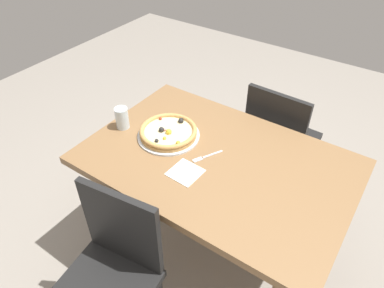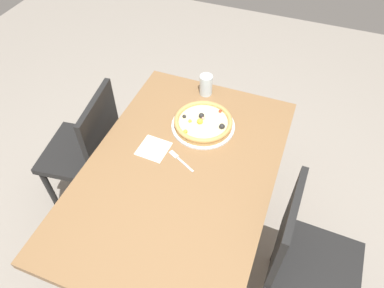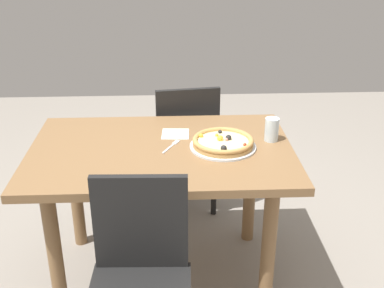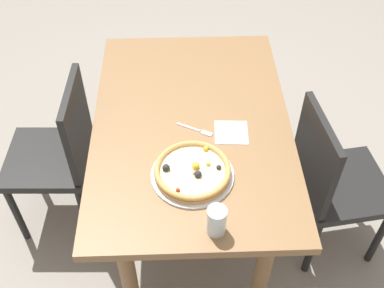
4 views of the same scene
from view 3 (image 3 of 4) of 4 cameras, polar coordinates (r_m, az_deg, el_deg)
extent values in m
plane|color=gray|center=(2.79, -3.22, -14.56)|extent=(6.00, 6.00, 0.00)
cube|color=olive|center=(2.40, -3.63, -0.90)|extent=(1.29, 0.86, 0.04)
cylinder|color=olive|center=(2.41, -15.78, -12.15)|extent=(0.07, 0.07, 0.71)
cylinder|color=olive|center=(2.39, 8.96, -11.79)|extent=(0.07, 0.07, 0.71)
cylinder|color=olive|center=(2.88, -13.47, -5.36)|extent=(0.07, 0.07, 0.71)
cylinder|color=olive|center=(2.86, 6.80, -5.01)|extent=(0.07, 0.07, 0.71)
cube|color=black|center=(1.97, -6.05, -9.13)|extent=(0.38, 0.04, 0.42)
cylinder|color=black|center=(3.39, -4.31, -2.66)|extent=(0.04, 0.04, 0.42)
cylinder|color=black|center=(3.44, 1.33, -2.19)|extent=(0.04, 0.04, 0.42)
cylinder|color=black|center=(3.10, -3.59, -5.49)|extent=(0.04, 0.04, 0.42)
cylinder|color=black|center=(3.15, 2.58, -4.94)|extent=(0.04, 0.04, 0.42)
cube|color=black|center=(3.16, -1.03, -0.11)|extent=(0.45, 0.45, 0.04)
cube|color=black|center=(2.90, -0.46, 2.51)|extent=(0.38, 0.08, 0.42)
cylinder|color=silver|center=(2.39, 3.63, -0.29)|extent=(0.33, 0.33, 0.01)
cylinder|color=tan|center=(2.39, 3.64, 0.01)|extent=(0.30, 0.30, 0.02)
cylinder|color=beige|center=(2.38, 3.65, 0.28)|extent=(0.26, 0.26, 0.01)
torus|color=tan|center=(2.38, 3.66, 0.43)|extent=(0.30, 0.30, 0.02)
sphere|color=#E58C7F|center=(2.39, 4.04, 0.53)|extent=(0.02, 0.02, 0.02)
sphere|color=maroon|center=(2.34, 6.21, -0.08)|extent=(0.02, 0.02, 0.02)
sphere|color=#262626|center=(2.40, 4.29, 0.74)|extent=(0.03, 0.03, 0.03)
sphere|color=gold|center=(2.39, 3.31, 0.67)|extent=(0.03, 0.03, 0.03)
sphere|color=gold|center=(2.42, 1.06, 0.99)|extent=(0.02, 0.02, 0.02)
sphere|color=gold|center=(2.43, 2.93, 1.05)|extent=(0.02, 0.02, 0.02)
sphere|color=#262626|center=(2.47, 3.30, 1.44)|extent=(0.02, 0.02, 0.02)
sphere|color=#262626|center=(2.28, 3.73, -0.50)|extent=(0.03, 0.03, 0.03)
cube|color=silver|center=(2.37, -2.81, -0.56)|extent=(0.06, 0.10, 0.00)
cube|color=silver|center=(2.44, -1.89, 0.21)|extent=(0.04, 0.05, 0.00)
cylinder|color=silver|center=(2.48, 9.31, 1.69)|extent=(0.07, 0.07, 0.12)
cube|color=white|center=(2.54, -1.96, 1.18)|extent=(0.15, 0.15, 0.00)
camera|label=1|loc=(3.36, -15.93, 26.18)|focal=33.11mm
camera|label=2|loc=(2.03, -36.34, 28.76)|focal=33.21mm
camera|label=4|loc=(2.58, 36.08, 29.79)|focal=43.90mm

